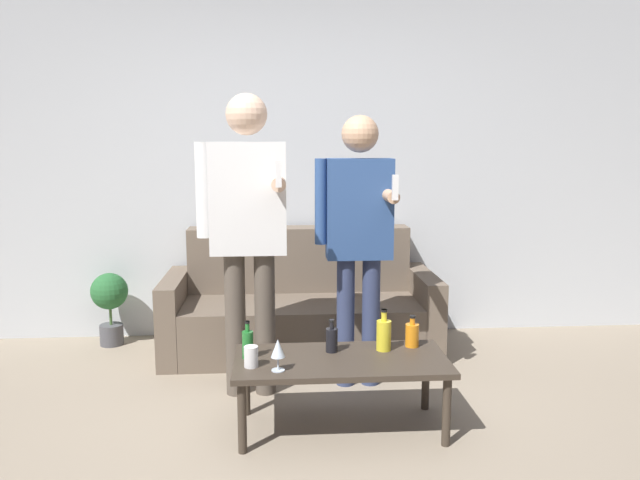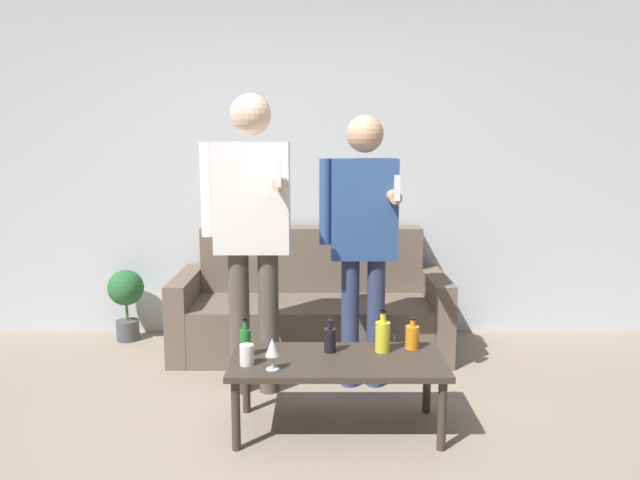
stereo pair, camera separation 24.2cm
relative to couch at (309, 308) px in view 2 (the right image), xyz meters
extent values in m
plane|color=gray|center=(0.00, -1.80, -0.30)|extent=(16.00, 16.00, 0.00)
cube|color=silver|center=(0.00, 0.42, 1.05)|extent=(8.00, 0.06, 2.70)
cube|color=#6B5B4C|center=(0.00, -0.18, -0.11)|extent=(1.65, 0.58, 0.39)
cube|color=#6B5B4C|center=(0.00, 0.23, 0.13)|extent=(1.65, 0.22, 0.87)
cube|color=#6B5B4C|center=(-0.89, -0.06, -0.02)|extent=(0.14, 0.80, 0.57)
cube|color=#6B5B4C|center=(0.89, -0.06, -0.02)|extent=(0.14, 0.80, 0.57)
cube|color=#3D3328|center=(0.16, -1.31, 0.08)|extent=(1.11, 0.53, 0.03)
cylinder|color=#3D3328|center=(-0.35, -1.53, -0.12)|extent=(0.04, 0.04, 0.36)
cylinder|color=#3D3328|center=(0.67, -1.53, -0.12)|extent=(0.04, 0.04, 0.36)
cylinder|color=#3D3328|center=(-0.35, -1.10, -0.12)|extent=(0.04, 0.04, 0.36)
cylinder|color=#3D3328|center=(0.67, -1.10, -0.12)|extent=(0.04, 0.04, 0.36)
cylinder|color=black|center=(0.12, -1.21, 0.15)|extent=(0.06, 0.06, 0.13)
cylinder|color=black|center=(0.12, -1.21, 0.24)|extent=(0.02, 0.02, 0.05)
cylinder|color=black|center=(0.12, -1.21, 0.26)|extent=(0.03, 0.03, 0.01)
cylinder|color=orange|center=(0.57, -1.15, 0.15)|extent=(0.07, 0.07, 0.13)
cylinder|color=orange|center=(0.57, -1.15, 0.24)|extent=(0.03, 0.03, 0.05)
cylinder|color=black|center=(0.57, -1.15, 0.26)|extent=(0.03, 0.03, 0.01)
cylinder|color=#23752D|center=(-0.33, -1.27, 0.16)|extent=(0.06, 0.06, 0.14)
cylinder|color=#23752D|center=(-0.33, -1.27, 0.26)|extent=(0.02, 0.02, 0.06)
cylinder|color=black|center=(-0.33, -1.27, 0.28)|extent=(0.03, 0.03, 0.01)
cylinder|color=yellow|center=(0.40, -1.20, 0.17)|extent=(0.08, 0.08, 0.16)
cylinder|color=yellow|center=(0.40, -1.20, 0.28)|extent=(0.03, 0.03, 0.06)
cylinder|color=black|center=(0.40, -1.20, 0.31)|extent=(0.03, 0.03, 0.01)
cylinder|color=silver|center=(-0.17, -1.47, 0.09)|extent=(0.07, 0.07, 0.01)
cylinder|color=silver|center=(-0.17, -1.47, 0.13)|extent=(0.01, 0.01, 0.07)
cone|color=silver|center=(-0.17, -1.47, 0.21)|extent=(0.07, 0.07, 0.09)
cylinder|color=white|center=(-0.30, -1.40, 0.14)|extent=(0.07, 0.07, 0.11)
cylinder|color=brown|center=(-0.42, -0.79, 0.13)|extent=(0.12, 0.12, 0.86)
cylinder|color=brown|center=(-0.24, -0.79, 0.13)|extent=(0.12, 0.12, 0.86)
cube|color=white|center=(-0.33, -0.79, 0.88)|extent=(0.44, 0.19, 0.65)
sphere|color=beige|center=(-0.33, -0.79, 1.36)|extent=(0.24, 0.24, 0.24)
cylinder|color=white|center=(-0.59, -0.79, 0.93)|extent=(0.08, 0.08, 0.55)
cylinder|color=beige|center=(-0.16, -0.94, 0.98)|extent=(0.08, 0.29, 0.08)
cube|color=white|center=(-0.16, -1.11, 1.04)|extent=(0.03, 0.03, 0.14)
cylinder|color=navy|center=(0.25, -0.70, 0.10)|extent=(0.11, 0.11, 0.80)
cylinder|color=navy|center=(0.41, -0.70, 0.10)|extent=(0.11, 0.11, 0.80)
cube|color=#2D4C84|center=(0.33, -0.70, 0.80)|extent=(0.40, 0.17, 0.60)
sphere|color=tan|center=(0.33, -0.70, 1.25)|extent=(0.22, 0.22, 0.22)
cylinder|color=#2D4C84|center=(0.10, -0.70, 0.85)|extent=(0.07, 0.07, 0.51)
cylinder|color=tan|center=(0.49, -0.83, 0.89)|extent=(0.07, 0.27, 0.07)
cube|color=white|center=(0.49, -1.00, 0.95)|extent=(0.03, 0.03, 0.14)
cylinder|color=#4C4C51|center=(-1.41, 0.19, -0.23)|extent=(0.17, 0.17, 0.15)
cylinder|color=#476B38|center=(-1.41, 0.19, -0.07)|extent=(0.02, 0.02, 0.16)
sphere|color=#286633|center=(-1.41, 0.19, 0.11)|extent=(0.27, 0.27, 0.27)
camera|label=1|loc=(-0.18, -4.40, 1.22)|focal=35.00mm
camera|label=2|loc=(0.07, -4.41, 1.22)|focal=35.00mm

